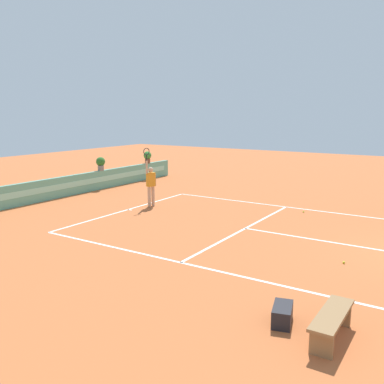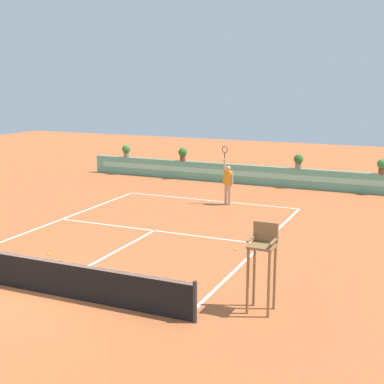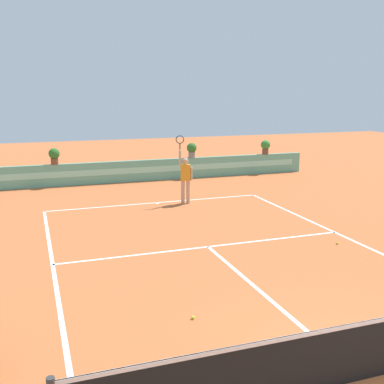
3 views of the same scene
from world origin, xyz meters
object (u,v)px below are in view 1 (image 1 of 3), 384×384
Objects in this scene: gear_bag at (282,314)px; tennis_ball_mid_court at (304,212)px; bench_courtside at (332,320)px; tennis_ball_near_baseline at (344,262)px; potted_plant_right at (101,163)px; potted_plant_far_right at (147,156)px; tennis_player at (151,183)px.

gear_bag is 9.66m from tennis_ball_mid_court.
gear_bag is (0.10, 0.96, -0.20)m from bench_courtside.
tennis_ball_near_baseline and tennis_ball_mid_court have the same top height.
gear_bag is 10.29× the size of tennis_ball_near_baseline.
tennis_ball_mid_court is at bearing -87.42° from potted_plant_right.
tennis_ball_mid_court is at bearing 28.15° from tennis_ball_near_baseline.
tennis_ball_mid_court is (5.26, 2.82, 0.00)m from tennis_ball_near_baseline.
potted_plant_right is (8.92, 14.51, 1.04)m from bench_courtside.
tennis_player is at bearing -140.44° from potted_plant_far_right.
tennis_player is at bearing 112.32° from tennis_ball_mid_court.
gear_bag reaches higher than tennis_ball_near_baseline.
gear_bag reaches higher than tennis_ball_mid_court.
potted_plant_right is (1.98, 4.95, 0.36)m from tennis_player.
tennis_player is 38.01× the size of tennis_ball_near_baseline.
gear_bag is 0.27× the size of tennis_player.
potted_plant_right is (8.82, 13.55, 1.23)m from gear_bag.
potted_plant_right is at bearing 180.00° from potted_plant_far_right.
gear_bag is at bearing 176.64° from tennis_ball_near_baseline.
gear_bag is 18.70m from potted_plant_far_right.
tennis_player is (6.84, 8.60, 0.87)m from gear_bag.
potted_plant_far_right reaches higher than gear_bag.
tennis_ball_near_baseline is (4.05, -0.24, -0.15)m from gear_bag.
bench_courtside is 17.06m from potted_plant_right.
bench_courtside is at bearing -159.38° from tennis_ball_mid_court.
potted_plant_far_right is (5.99, 4.95, 0.36)m from tennis_player.
tennis_ball_near_baseline is at bearing -122.49° from potted_plant_far_right.
gear_bag is 0.97× the size of potted_plant_far_right.
potted_plant_right is (-4.01, 0.00, 0.00)m from potted_plant_far_right.
potted_plant_right reaches higher than bench_courtside.
potted_plant_far_right reaches higher than tennis_ball_mid_court.
tennis_player reaches higher than bench_courtside.
tennis_ball_near_baseline is at bearing -151.85° from tennis_ball_mid_court.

